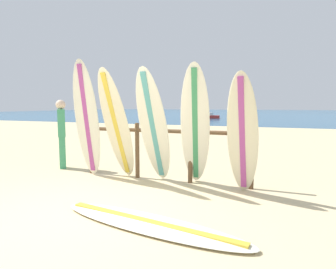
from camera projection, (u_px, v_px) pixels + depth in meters
name	position (u px, v px, depth m)	size (l,w,h in m)	color
ground_plane	(71.00, 217.00, 3.94)	(120.00, 120.00, 0.00)	#D3BC8C
ocean_water	(261.00, 113.00, 57.93)	(120.00, 80.00, 0.01)	#1E5984
surfboard_rack	(163.00, 144.00, 5.82)	(3.64, 0.09, 1.18)	brown
surfboard_leaning_far_left	(87.00, 120.00, 6.00)	(0.63, 0.71, 2.49)	silver
surfboard_leaning_left	(117.00, 126.00, 5.70)	(0.55, 1.05, 2.27)	beige
surfboard_leaning_center_left	(154.00, 128.00, 5.46)	(0.58, 1.02, 2.25)	silver
surfboard_leaning_center	(195.00, 127.00, 5.24)	(0.74, 1.13, 2.29)	white
surfboard_leaning_center_right	(242.00, 135.00, 4.80)	(0.59, 0.70, 2.11)	beige
surfboard_lying_on_sand	(149.00, 223.00, 3.65)	(2.86, 1.02, 0.08)	white
beachgoer_standing	(62.00, 131.00, 6.91)	(0.31, 0.32, 1.69)	#3F9966
small_boat_offshore	(209.00, 116.00, 33.35)	(2.41, 1.69, 0.71)	#B22D28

